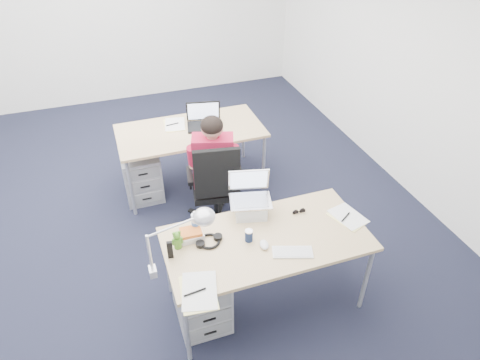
% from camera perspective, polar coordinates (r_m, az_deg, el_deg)
% --- Properties ---
extents(floor, '(7.00, 7.00, 0.00)m').
position_cam_1_polar(floor, '(4.51, -11.86, -7.68)').
color(floor, black).
rests_on(floor, ground).
extents(room, '(6.02, 7.02, 2.80)m').
position_cam_1_polar(room, '(3.58, -15.25, 12.67)').
color(room, white).
rests_on(room, ground).
extents(desk_near, '(1.60, 0.80, 0.73)m').
position_cam_1_polar(desk_near, '(3.41, 3.55, -8.24)').
color(desk_near, tan).
rests_on(desk_near, ground).
extents(desk_far, '(1.60, 0.80, 0.73)m').
position_cam_1_polar(desk_far, '(4.82, -6.62, 6.21)').
color(desk_far, tan).
rests_on(desk_far, ground).
extents(office_chair, '(0.77, 0.77, 1.05)m').
position_cam_1_polar(office_chair, '(4.38, -3.17, -3.06)').
color(office_chair, black).
rests_on(office_chair, ground).
extents(seated_person, '(0.52, 0.74, 1.26)m').
position_cam_1_polar(seated_person, '(4.33, -3.47, 1.82)').
color(seated_person, '#B61A3B').
rests_on(seated_person, ground).
extents(drawer_pedestal_near, '(0.40, 0.50, 0.55)m').
position_cam_1_polar(drawer_pedestal_near, '(3.59, -5.27, -14.95)').
color(drawer_pedestal_near, '#B0B2B5').
rests_on(drawer_pedestal_near, ground).
extents(drawer_pedestal_far, '(0.40, 0.50, 0.55)m').
position_cam_1_polar(drawer_pedestal_far, '(4.95, -12.99, 0.74)').
color(drawer_pedestal_far, '#B0B2B5').
rests_on(drawer_pedestal_far, ground).
extents(silver_laptop, '(0.39, 0.34, 0.36)m').
position_cam_1_polar(silver_laptop, '(3.47, 1.42, -2.26)').
color(silver_laptop, silver).
rests_on(silver_laptop, desk_near).
extents(wireless_keyboard, '(0.32, 0.21, 0.02)m').
position_cam_1_polar(wireless_keyboard, '(3.27, 7.01, -9.52)').
color(wireless_keyboard, white).
rests_on(wireless_keyboard, desk_near).
extents(computer_mouse, '(0.08, 0.12, 0.04)m').
position_cam_1_polar(computer_mouse, '(3.29, 3.24, -8.61)').
color(computer_mouse, white).
rests_on(computer_mouse, desk_near).
extents(headphones, '(0.25, 0.21, 0.04)m').
position_cam_1_polar(headphones, '(3.33, -4.12, -8.06)').
color(headphones, black).
rests_on(headphones, desk_near).
extents(can_koozie, '(0.06, 0.06, 0.10)m').
position_cam_1_polar(can_koozie, '(3.31, 1.19, -7.42)').
color(can_koozie, '#162345').
rests_on(can_koozie, desk_near).
extents(water_bottle, '(0.08, 0.08, 0.20)m').
position_cam_1_polar(water_bottle, '(3.37, -5.97, -5.60)').
color(water_bottle, silver).
rests_on(water_bottle, desk_near).
extents(bear_figurine, '(0.09, 0.07, 0.16)m').
position_cam_1_polar(bear_figurine, '(3.27, -8.37, -7.86)').
color(bear_figurine, '#337820').
rests_on(bear_figurine, desk_near).
extents(book_stack, '(0.18, 0.14, 0.08)m').
position_cam_1_polar(book_stack, '(3.36, -6.47, -7.24)').
color(book_stack, silver).
rests_on(book_stack, desk_near).
extents(cordless_phone, '(0.04, 0.03, 0.15)m').
position_cam_1_polar(cordless_phone, '(3.21, -9.32, -9.17)').
color(cordless_phone, black).
rests_on(cordless_phone, desk_near).
extents(papers_left, '(0.29, 0.37, 0.01)m').
position_cam_1_polar(papers_left, '(3.01, -5.59, -14.70)').
color(papers_left, '#FFF293').
rests_on(papers_left, desk_near).
extents(papers_right, '(0.28, 0.34, 0.01)m').
position_cam_1_polar(papers_right, '(3.65, 14.14, -4.86)').
color(papers_right, '#FFF293').
rests_on(papers_right, desk_near).
extents(sunglasses, '(0.12, 0.05, 0.03)m').
position_cam_1_polar(sunglasses, '(3.62, 7.86, -4.20)').
color(sunglasses, black).
rests_on(sunglasses, desk_near).
extents(desk_lamp, '(0.47, 0.23, 0.51)m').
position_cam_1_polar(desk_lamp, '(3.00, -9.17, -8.37)').
color(desk_lamp, silver).
rests_on(desk_lamp, desk_near).
extents(dark_laptop, '(0.44, 0.43, 0.27)m').
position_cam_1_polar(dark_laptop, '(4.77, -4.83, 8.50)').
color(dark_laptop, black).
rests_on(dark_laptop, desk_far).
extents(far_cup, '(0.07, 0.07, 0.09)m').
position_cam_1_polar(far_cup, '(5.02, -5.47, 8.74)').
color(far_cup, white).
rests_on(far_cup, desk_far).
extents(far_papers, '(0.26, 0.34, 0.01)m').
position_cam_1_polar(far_papers, '(4.91, -8.76, 7.27)').
color(far_papers, white).
rests_on(far_papers, desk_far).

